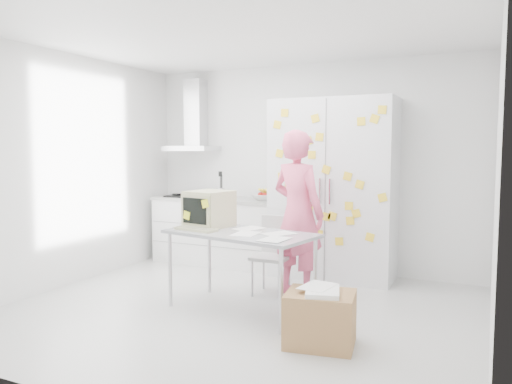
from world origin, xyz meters
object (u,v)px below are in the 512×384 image
at_px(chair, 273,250).
at_px(cardboard_box, 320,318).
at_px(person, 298,214).
at_px(desk, 220,219).

relative_size(chair, cardboard_box, 1.40).
relative_size(person, chair, 2.11).
bearing_deg(chair, cardboard_box, -53.30).
bearing_deg(cardboard_box, desk, 154.93).
xyz_separation_m(chair, cardboard_box, (0.94, -1.20, -0.25)).
height_order(person, cardboard_box, person).
xyz_separation_m(person, chair, (-0.28, -0.03, -0.42)).
height_order(desk, chair, desk).
relative_size(desk, chair, 1.84).
bearing_deg(desk, chair, 71.57).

